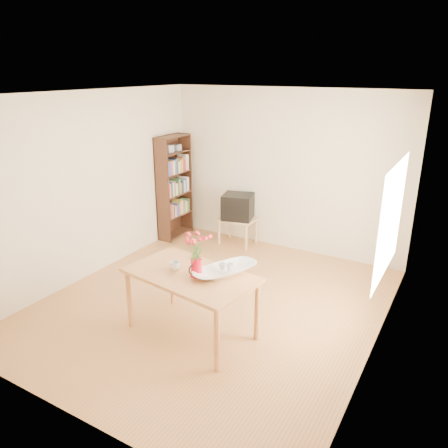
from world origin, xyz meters
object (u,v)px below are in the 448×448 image
Objects in this scene: television at (238,206)px; mug at (175,266)px; pitcher at (196,268)px; bowl at (225,254)px; table at (191,280)px.

mug is at bearing -91.20° from television.
mug is (-0.29, 0.00, -0.05)m from pitcher.
bowl reaches higher than mug.
television is at bearing 115.94° from table.
table is 3.10× the size of bowl.
mug is 2.74m from television.
mug is at bearing -159.48° from bowl.
pitcher is 2.83m from television.
mug is 0.24× the size of bowl.
table is 0.49m from bowl.
bowl reaches higher than television.
pitcher is 0.34m from bowl.
table is 0.24m from mug.
pitcher reaches higher than mug.
table is at bearing 179.19° from pitcher.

